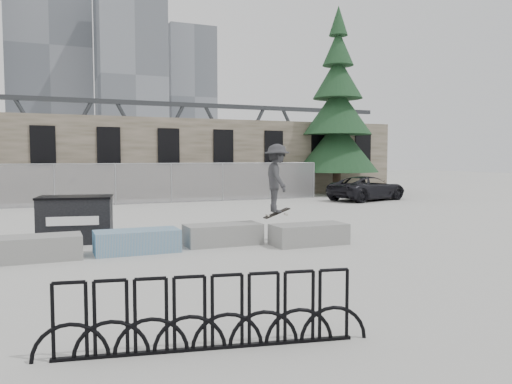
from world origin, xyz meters
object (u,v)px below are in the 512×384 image
planter_far_left (35,247)px  spruce_tree (337,119)px  planter_center_right (223,234)px  planter_offset (309,233)px  planter_center_left (137,240)px  dumpster (76,219)px  skateboarder (277,178)px  bike_rack (209,314)px  suv (367,188)px

planter_far_left → spruce_tree: spruce_tree is taller
planter_center_right → planter_offset: size_ratio=1.00×
planter_far_left → planter_center_left: size_ratio=1.00×
dumpster → skateboarder: size_ratio=1.03×
planter_offset → spruce_tree: spruce_tree is taller
bike_rack → suv: size_ratio=0.86×
planter_center_left → suv: suv is taller
bike_rack → skateboarder: bearing=58.9°
planter_center_right → suv: 15.27m
planter_offset → skateboarder: (-0.57, 0.79, 1.44)m
planter_offset → bike_rack: bike_rack is taller
dumpster → skateboarder: (5.10, -1.96, 1.10)m
planter_offset → suv: size_ratio=0.43×
planter_center_left → planter_center_right: size_ratio=1.00×
planter_offset → dumpster: (-5.67, 2.75, 0.34)m
dumpster → suv: 17.16m
bike_rack → planter_center_left: bearing=88.0°
planter_center_left → spruce_tree: size_ratio=0.17×
planter_center_right → spruce_tree: (12.33, 14.18, 4.36)m
planter_far_left → planter_center_right: bearing=3.2°
dumpster → planter_far_left: bearing=-104.3°
planter_far_left → skateboarder: 6.26m
spruce_tree → planter_center_left: bearing=-135.4°
dumpster → spruce_tree: 20.49m
suv → skateboarder: 14.22m
suv → planter_far_left: bearing=106.5°
planter_offset → bike_rack: bearing=-128.0°
planter_offset → dumpster: bearing=154.1°
planter_far_left → planter_center_left: same height
planter_center_left → suv: size_ratio=0.43×
planter_far_left → dumpster: dumpster is taller
planter_far_left → spruce_tree: size_ratio=0.17×
planter_center_left → skateboarder: 4.08m
planter_offset → dumpster: size_ratio=0.96×
planter_center_left → bike_rack: size_ratio=0.50×
planter_offset → skateboarder: size_ratio=0.99×
planter_far_left → planter_center_left: 2.27m
skateboarder → spruce_tree: bearing=-26.9°
planter_center_right → spruce_tree: 19.30m
skateboarder → dumpster: bearing=79.2°
suv → dumpster: bearing=102.2°
planter_far_left → dumpster: (0.99, 2.15, 0.34)m
planter_far_left → planter_offset: 6.69m
planter_center_right → planter_offset: (2.11, -0.86, 0.00)m
planter_far_left → bike_rack: size_ratio=0.50×
planter_center_right → dumpster: bearing=152.0°
suv → skateboarder: (-10.06, -9.99, 1.09)m
planter_center_right → bike_rack: 7.23m
planter_offset → dumpster: 6.31m
planter_offset → planter_far_left: bearing=174.8°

